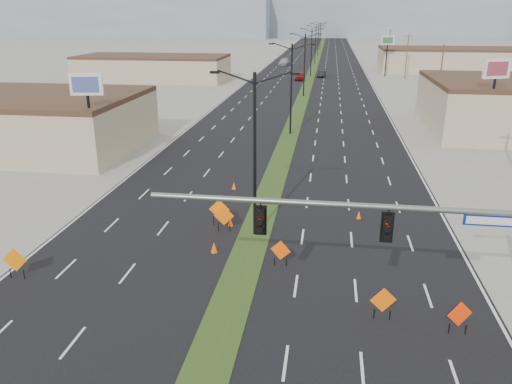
# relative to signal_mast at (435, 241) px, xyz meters

# --- Properties ---
(ground) EXTENTS (600.00, 600.00, 0.00)m
(ground) POSITION_rel_signal_mast_xyz_m (-8.56, -2.00, -4.79)
(ground) COLOR gray
(ground) RESTS_ON ground
(road_surface) EXTENTS (25.00, 400.00, 0.02)m
(road_surface) POSITION_rel_signal_mast_xyz_m (-8.56, 98.00, -4.79)
(road_surface) COLOR black
(road_surface) RESTS_ON ground
(median_strip) EXTENTS (2.00, 400.00, 0.04)m
(median_strip) POSITION_rel_signal_mast_xyz_m (-8.56, 98.00, -4.79)
(median_strip) COLOR #2B4217
(median_strip) RESTS_ON ground
(building_sw_far) EXTENTS (30.00, 14.00, 4.50)m
(building_sw_far) POSITION_rel_signal_mast_xyz_m (-40.56, 83.00, -2.54)
(building_sw_far) COLOR tan
(building_sw_far) RESTS_ON ground
(building_se_far) EXTENTS (44.00, 16.00, 5.00)m
(building_se_far) POSITION_rel_signal_mast_xyz_m (29.44, 108.00, -2.29)
(building_se_far) COLOR tan
(building_se_far) RESTS_ON ground
(mesa_west) EXTENTS (180.00, 50.00, 22.00)m
(mesa_west) POSITION_rel_signal_mast_xyz_m (-128.56, 278.00, 6.21)
(mesa_west) COLOR gray
(mesa_west) RESTS_ON ground
(mesa_center) EXTENTS (220.00, 50.00, 28.00)m
(mesa_center) POSITION_rel_signal_mast_xyz_m (31.44, 298.00, 9.21)
(mesa_center) COLOR gray
(mesa_center) RESTS_ON ground
(mesa_backdrop) EXTENTS (140.00, 50.00, 32.00)m
(mesa_backdrop) POSITION_rel_signal_mast_xyz_m (-38.56, 318.00, 11.21)
(mesa_backdrop) COLOR gray
(mesa_backdrop) RESTS_ON ground
(signal_mast) EXTENTS (16.30, 0.60, 8.00)m
(signal_mast) POSITION_rel_signal_mast_xyz_m (0.00, 0.00, 0.00)
(signal_mast) COLOR slate
(signal_mast) RESTS_ON ground
(streetlight_0) EXTENTS (5.15, 0.24, 10.02)m
(streetlight_0) POSITION_rel_signal_mast_xyz_m (-8.56, 10.00, 0.63)
(streetlight_0) COLOR black
(streetlight_0) RESTS_ON ground
(streetlight_1) EXTENTS (5.15, 0.24, 10.02)m
(streetlight_1) POSITION_rel_signal_mast_xyz_m (-8.56, 38.00, 0.63)
(streetlight_1) COLOR black
(streetlight_1) RESTS_ON ground
(streetlight_2) EXTENTS (5.15, 0.24, 10.02)m
(streetlight_2) POSITION_rel_signal_mast_xyz_m (-8.56, 66.00, 0.63)
(streetlight_2) COLOR black
(streetlight_2) RESTS_ON ground
(streetlight_3) EXTENTS (5.15, 0.24, 10.02)m
(streetlight_3) POSITION_rel_signal_mast_xyz_m (-8.56, 94.00, 0.63)
(streetlight_3) COLOR black
(streetlight_3) RESTS_ON ground
(streetlight_4) EXTENTS (5.15, 0.24, 10.02)m
(streetlight_4) POSITION_rel_signal_mast_xyz_m (-8.56, 122.00, 0.63)
(streetlight_4) COLOR black
(streetlight_4) RESTS_ON ground
(streetlight_5) EXTENTS (5.15, 0.24, 10.02)m
(streetlight_5) POSITION_rel_signal_mast_xyz_m (-8.56, 150.00, 0.63)
(streetlight_5) COLOR black
(streetlight_5) RESTS_ON ground
(streetlight_6) EXTENTS (5.15, 0.24, 10.02)m
(streetlight_6) POSITION_rel_signal_mast_xyz_m (-8.56, 178.00, 0.63)
(streetlight_6) COLOR black
(streetlight_6) RESTS_ON ground
(utility_pole_1) EXTENTS (1.60, 0.20, 9.00)m
(utility_pole_1) POSITION_rel_signal_mast_xyz_m (11.44, 58.00, -0.12)
(utility_pole_1) COLOR #4C3823
(utility_pole_1) RESTS_ON ground
(utility_pole_2) EXTENTS (1.60, 0.20, 9.00)m
(utility_pole_2) POSITION_rel_signal_mast_xyz_m (11.44, 93.00, -0.12)
(utility_pole_2) COLOR #4C3823
(utility_pole_2) RESTS_ON ground
(utility_pole_3) EXTENTS (1.60, 0.20, 9.00)m
(utility_pole_3) POSITION_rel_signal_mast_xyz_m (11.44, 128.00, -0.12)
(utility_pole_3) COLOR #4C3823
(utility_pole_3) RESTS_ON ground
(car_left) EXTENTS (2.13, 4.84, 1.62)m
(car_left) POSITION_rel_signal_mast_xyz_m (-10.56, 87.48, -3.98)
(car_left) COLOR maroon
(car_left) RESTS_ON ground
(car_mid) EXTENTS (1.80, 4.16, 1.33)m
(car_mid) POSITION_rel_signal_mast_xyz_m (-6.15, 93.25, -4.13)
(car_mid) COLOR black
(car_mid) RESTS_ON ground
(car_far) EXTENTS (2.54, 5.70, 1.62)m
(car_far) POSITION_rel_signal_mast_xyz_m (-16.63, 118.33, -3.98)
(car_far) COLOR #A7ABB0
(car_far) RESTS_ON ground
(construction_sign_0) EXTENTS (1.30, 0.19, 1.74)m
(construction_sign_0) POSITION_rel_signal_mast_xyz_m (-20.06, 2.70, -3.77)
(construction_sign_0) COLOR #D66704
(construction_sign_0) RESTS_ON ground
(construction_sign_1) EXTENTS (1.28, 0.12, 1.70)m
(construction_sign_1) POSITION_rel_signal_mast_xyz_m (-10.56, 10.16, -3.79)
(construction_sign_1) COLOR #F95F05
(construction_sign_1) RESTS_ON ground
(construction_sign_2) EXTENTS (1.34, 0.10, 1.79)m
(construction_sign_2) POSITION_rel_signal_mast_xyz_m (-11.06, 11.08, -3.73)
(construction_sign_2) COLOR #FF6D05
(construction_sign_2) RESTS_ON ground
(construction_sign_3) EXTENTS (1.12, 0.29, 1.52)m
(construction_sign_3) POSITION_rel_signal_mast_xyz_m (-6.56, 6.06, -3.90)
(construction_sign_3) COLOR #F94E05
(construction_sign_3) RESTS_ON ground
(construction_sign_4) EXTENTS (1.12, 0.47, 1.59)m
(construction_sign_4) POSITION_rel_signal_mast_xyz_m (1.64, 1.00, -3.86)
(construction_sign_4) COLOR #FF3405
(construction_sign_4) RESTS_ON ground
(construction_sign_5) EXTENTS (1.19, 0.30, 1.62)m
(construction_sign_5) POSITION_rel_signal_mast_xyz_m (-1.50, 1.64, -3.84)
(construction_sign_5) COLOR #FF5E05
(construction_sign_5) RESTS_ON ground
(cone_0) EXTENTS (0.34, 0.34, 0.55)m
(cone_0) POSITION_rel_signal_mast_xyz_m (-10.32, 11.04, -4.51)
(cone_0) COLOR #FC6A05
(cone_0) RESTS_ON ground
(cone_1) EXTENTS (0.42, 0.42, 0.66)m
(cone_1) POSITION_rel_signal_mast_xyz_m (-10.53, 7.12, -4.46)
(cone_1) COLOR #D75E04
(cone_1) RESTS_ON ground
(cone_2) EXTENTS (0.36, 0.36, 0.53)m
(cone_2) POSITION_rel_signal_mast_xyz_m (-1.96, 13.49, -4.53)
(cone_2) COLOR #EC5D04
(cone_2) RESTS_ON ground
(cone_3) EXTENTS (0.39, 0.39, 0.58)m
(cone_3) POSITION_rel_signal_mast_xyz_m (-11.43, 18.17, -4.50)
(cone_3) COLOR #FF5C05
(cone_3) RESTS_ON ground
(pole_sign_west) EXTENTS (2.75, 0.88, 8.40)m
(pole_sign_west) POSITION_rel_signal_mast_xyz_m (-24.62, 21.67, 1.99)
(pole_sign_west) COLOR black
(pole_sign_west) RESTS_ON ground
(pole_sign_east_near) EXTENTS (2.83, 1.42, 8.93)m
(pole_sign_east_near) POSITION_rel_signal_mast_xyz_m (11.96, 34.99, 2.46)
(pole_sign_east_near) COLOR black
(pole_sign_east_near) RESTS_ON ground
(pole_sign_east_far) EXTENTS (2.78, 1.05, 8.55)m
(pole_sign_east_far) POSITION_rel_signal_mast_xyz_m (7.67, 96.63, 2.13)
(pole_sign_east_far) COLOR black
(pole_sign_east_far) RESTS_ON ground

